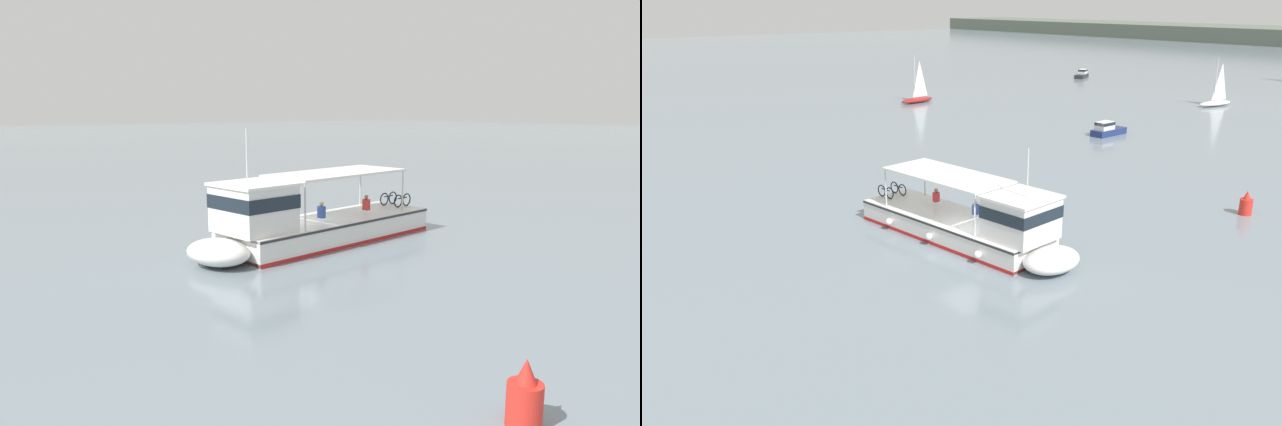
{
  "view_description": "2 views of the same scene",
  "coord_description": "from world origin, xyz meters",
  "views": [
    {
      "loc": [
        14.87,
        21.57,
        6.12
      ],
      "look_at": [
        -1.45,
        0.66,
        1.4
      ],
      "focal_mm": 33.4,
      "sensor_mm": 36.0,
      "label": 1
    },
    {
      "loc": [
        22.28,
        -17.85,
        11.43
      ],
      "look_at": [
        -1.45,
        0.66,
        1.4
      ],
      "focal_mm": 35.97,
      "sensor_mm": 36.0,
      "label": 2
    }
  ],
  "objects": [
    {
      "name": "sailboat_near_starboard",
      "position": [
        -40.33,
        24.34,
        0.54
      ],
      "size": [
        2.17,
        4.96,
        5.4
      ],
      "color": "maroon",
      "rests_on": "ground"
    },
    {
      "name": "sailboat_far_left",
      "position": [
        -17.41,
        49.55,
        0.54
      ],
      "size": [
        2.11,
        4.96,
        5.4
      ],
      "color": "white",
      "rests_on": "ground"
    },
    {
      "name": "ground_plane",
      "position": [
        0.0,
        0.0,
        0.0
      ],
      "size": [
        400.0,
        400.0,
        0.0
      ],
      "primitive_type": "plane",
      "color": "gray"
    },
    {
      "name": "channel_buoy",
      "position": [
        5.19,
        15.6,
        0.57
      ],
      "size": [
        0.7,
        0.7,
        1.4
      ],
      "color": "red",
      "rests_on": "ground"
    },
    {
      "name": "motorboat_mid_channel",
      "position": [
        -45.55,
        58.56,
        0.54
      ],
      "size": [
        2.77,
        3.8,
        1.26
      ],
      "color": "#232328",
      "rests_on": "ground"
    },
    {
      "name": "ferry_main",
      "position": [
        -0.44,
        0.78,
        1.01
      ],
      "size": [
        13.02,
        4.63,
        5.32
      ],
      "color": "white",
      "rests_on": "ground"
    },
    {
      "name": "motorboat_outer_anchorage",
      "position": [
        -14.11,
        26.86,
        0.54
      ],
      "size": [
        1.48,
        3.66,
        1.26
      ],
      "color": "navy",
      "rests_on": "ground"
    }
  ]
}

